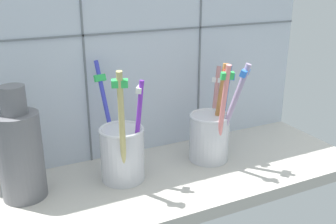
% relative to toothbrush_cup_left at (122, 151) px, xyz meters
% --- Properties ---
extents(counter_slab, '(0.64, 0.22, 0.02)m').
position_rel_toothbrush_cup_left_xyz_m(counter_slab, '(0.08, -0.02, -0.06)').
color(counter_slab, '#BCB7AD').
rests_on(counter_slab, ground).
extents(tile_wall_back, '(0.64, 0.02, 0.45)m').
position_rel_toothbrush_cup_left_xyz_m(tile_wall_back, '(0.08, 0.10, 0.16)').
color(tile_wall_back, silver).
rests_on(tile_wall_back, ground).
extents(toothbrush_cup_left, '(0.07, 0.14, 0.19)m').
position_rel_toothbrush_cup_left_xyz_m(toothbrush_cup_left, '(0.00, 0.00, 0.00)').
color(toothbrush_cup_left, silver).
rests_on(toothbrush_cup_left, counter_slab).
extents(toothbrush_cup_right, '(0.10, 0.11, 0.18)m').
position_rel_toothbrush_cup_left_xyz_m(toothbrush_cup_right, '(0.16, -0.00, 0.00)').
color(toothbrush_cup_right, silver).
rests_on(toothbrush_cup_right, counter_slab).
extents(ceramic_vase, '(0.06, 0.06, 0.17)m').
position_rel_toothbrush_cup_left_xyz_m(ceramic_vase, '(-0.15, 0.02, 0.02)').
color(ceramic_vase, slate).
rests_on(ceramic_vase, counter_slab).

